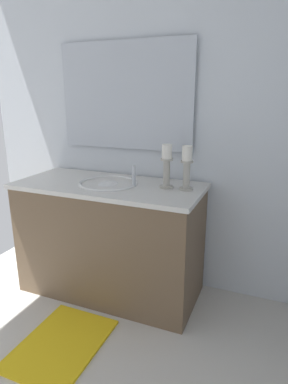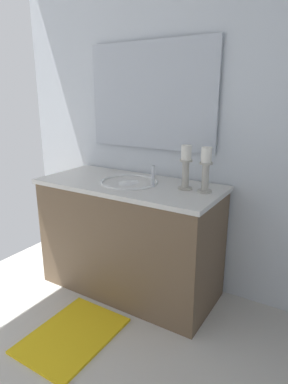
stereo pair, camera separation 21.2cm
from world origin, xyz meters
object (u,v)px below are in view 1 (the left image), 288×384
Objects in this scene: vanity_cabinet at (110,239)px; candle_holder_short at (167,165)px; mirror at (125,96)px; bath_mat at (61,344)px; sink_basin at (109,189)px; candle_holder_tall at (187,167)px.

candle_holder_short reaches higher than vanity_cabinet.
mirror is 1.65m from bath_mat.
sink_basin is 0.67m from mirror.
sink_basin is 0.40× the size of mirror.
vanity_cabinet reaches higher than bath_mat.
vanity_cabinet is 4.57× the size of candle_holder_short.
vanity_cabinet is 0.77m from candle_holder_tall.
mirror is 3.60× the size of candle_holder_tall.
candle_holder_short is at bearing 98.40° from vanity_cabinet.
mirror is (-0.28, 0.00, 0.97)m from vanity_cabinet.
candle_holder_short is at bearing 60.62° from mirror.
candle_holder_tall is 0.99× the size of candle_holder_short.
bath_mat is (0.69, -0.52, -0.96)m from candle_holder_tall.
candle_holder_tall reaches higher than vanity_cabinet.
bath_mat is at bearing -29.97° from candle_holder_short.
mirror reaches higher than candle_holder_tall.
vanity_cabinet is 0.37m from sink_basin.
vanity_cabinet is at bearing -90.00° from sink_basin.
candle_holder_short is (0.00, -0.13, 0.00)m from candle_holder_tall.
vanity_cabinet is 4.61× the size of candle_holder_tall.
mirror is at bearing -112.47° from candle_holder_tall.
mirror is (-0.28, -0.00, 0.61)m from sink_basin.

